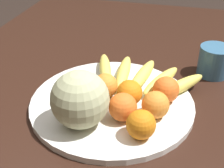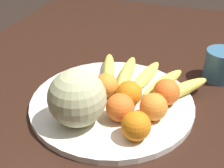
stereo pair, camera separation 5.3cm
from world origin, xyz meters
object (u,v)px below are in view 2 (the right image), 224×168
Objects in this scene: orange_mid_center at (136,126)px; orange_top_small at (166,92)px; kitchen_table at (110,110)px; ceramic_mug at (222,65)px; orange_front_left at (120,107)px; banana_bunch at (144,78)px; orange_back_right at (106,85)px; melon at (77,98)px; orange_front_right at (153,107)px; fruit_bowl at (112,103)px; orange_back_left at (129,93)px.

orange_top_small is (-0.15, 0.04, 0.00)m from orange_mid_center.
kitchen_table is 0.35m from ceramic_mug.
orange_front_left is at bearing -41.80° from orange_top_small.
kitchen_table is at bearing 118.55° from banana_bunch.
orange_back_right is 0.36m from ceramic_mug.
orange_front_left is 1.00× the size of orange_top_small.
orange_front_right is at bearing 113.13° from melon.
orange_front_left is at bearing -134.39° from orange_mid_center.
orange_front_right is at bearing -13.41° from orange_top_small.
fruit_bowl is 0.12m from banana_bunch.
orange_top_small is (-0.14, 0.18, -0.03)m from melon.
orange_mid_center is 0.13m from orange_back_left.
melon is 0.18m from orange_front_right.
fruit_bowl is at bearing -91.98° from orange_back_left.
orange_back_left and orange_back_right have the same top height.
orange_mid_center reaches higher than kitchen_table.
kitchen_table is 11.78× the size of melon.
melon reaches higher than orange_back_left.
ceramic_mug reaches higher than fruit_bowl.
melon reaches higher than kitchen_table.
kitchen_table is at bearing -127.71° from orange_front_right.
orange_front_left reaches higher than orange_back_right.
melon is 0.15m from orange_mid_center.
kitchen_table is 23.29× the size of orange_front_left.
orange_front_right is 0.08m from orange_mid_center.
orange_front_left is 0.06m from orange_back_left.
orange_top_small is at bearing 104.33° from fruit_bowl.
orange_mid_center is (0.05, 0.05, -0.00)m from orange_front_left.
orange_front_right reaches higher than orange_back_right.
melon is 1.98× the size of orange_front_left.
orange_front_right is (0.04, 0.12, 0.04)m from fruit_bowl.
melon is at bearing -51.85° from orange_top_small.
orange_mid_center is 0.39m from ceramic_mug.
banana_bunch reaches higher than kitchen_table.
orange_back_left is 0.32m from ceramic_mug.
fruit_bowl is 6.26× the size of orange_top_small.
orange_back_right is 0.95× the size of orange_top_small.
fruit_bowl is 3.16× the size of melon.
banana_bunch is 0.12m from orange_back_right.
orange_back_right reaches higher than banana_bunch.
orange_back_right is at bearing -138.67° from orange_mid_center.
banana_bunch is at bearing -170.21° from orange_mid_center.
banana_bunch is 0.11m from orange_top_small.
banana_bunch is 4.91× the size of orange_top_small.
orange_back_left is 0.07m from orange_back_right.
banana_bunch is (-0.11, 0.06, 0.02)m from fruit_bowl.
banana_bunch is at bearing 108.86° from kitchen_table.
fruit_bowl is 6.24× the size of orange_front_left.
ceramic_mug is (-0.22, 0.28, -0.00)m from orange_back_right.
banana_bunch is 2.66× the size of ceramic_mug.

